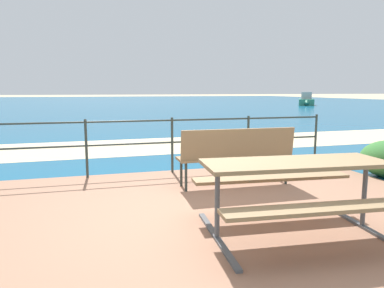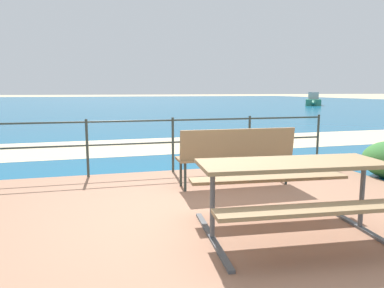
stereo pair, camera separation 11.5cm
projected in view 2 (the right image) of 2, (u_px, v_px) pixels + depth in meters
name	position (u px, v px, depth m)	size (l,w,h in m)	color
ground_plane	(217.00, 222.00, 4.23)	(240.00, 240.00, 0.00)	tan
patio_paving	(217.00, 220.00, 4.23)	(6.40, 5.20, 0.06)	#996B51
sea_water	(107.00, 103.00, 42.49)	(90.00, 90.00, 0.01)	#145B84
beach_strip	(147.00, 146.00, 9.98)	(54.00, 2.97, 0.01)	beige
picnic_table	(291.00, 179.00, 3.66)	(1.97, 1.54, 0.76)	#8C704C
park_bench	(236.00, 152.00, 5.50)	(1.79, 0.45, 0.90)	#8C704C
railing_fence	(173.00, 137.00, 6.49)	(5.94, 0.04, 0.99)	#2D3833
boat_near	(313.00, 101.00, 36.52)	(3.00, 3.80, 1.32)	#338466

